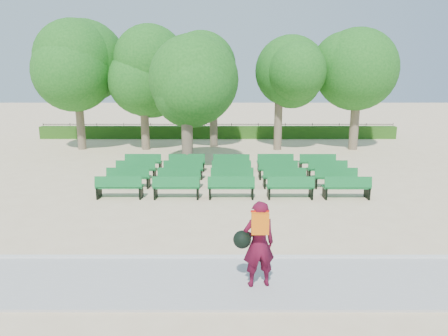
# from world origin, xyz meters

# --- Properties ---
(ground) EXTENTS (120.00, 120.00, 0.00)m
(ground) POSITION_xyz_m (0.00, 0.00, 0.00)
(ground) COLOR beige
(paving) EXTENTS (30.00, 2.20, 0.06)m
(paving) POSITION_xyz_m (0.00, -7.40, 0.03)
(paving) COLOR #AAA9A6
(paving) RESTS_ON ground
(curb) EXTENTS (30.00, 0.12, 0.10)m
(curb) POSITION_xyz_m (0.00, -6.25, 0.05)
(curb) COLOR silver
(curb) RESTS_ON ground
(hedge) EXTENTS (26.00, 0.70, 0.90)m
(hedge) POSITION_xyz_m (0.00, 14.00, 0.45)
(hedge) COLOR #265315
(hedge) RESTS_ON ground
(fence) EXTENTS (26.00, 0.10, 1.02)m
(fence) POSITION_xyz_m (0.00, 14.40, 0.00)
(fence) COLOR black
(fence) RESTS_ON ground
(tree_line) EXTENTS (21.80, 6.80, 7.04)m
(tree_line) POSITION_xyz_m (0.00, 10.00, 0.00)
(tree_line) COLOR #20641B
(tree_line) RESTS_ON ground
(bench_array) EXTENTS (1.73, 0.64, 1.07)m
(bench_array) POSITION_xyz_m (0.76, 1.06, 0.09)
(bench_array) COLOR #11652A
(bench_array) RESTS_ON ground
(tree_among) EXTENTS (4.46, 4.46, 6.18)m
(tree_among) POSITION_xyz_m (-1.28, 3.37, 4.15)
(tree_among) COLOR brown
(tree_among) RESTS_ON ground
(person) EXTENTS (0.89, 0.57, 1.83)m
(person) POSITION_xyz_m (1.13, -7.59, 1.01)
(person) COLOR #4C0A20
(person) RESTS_ON ground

